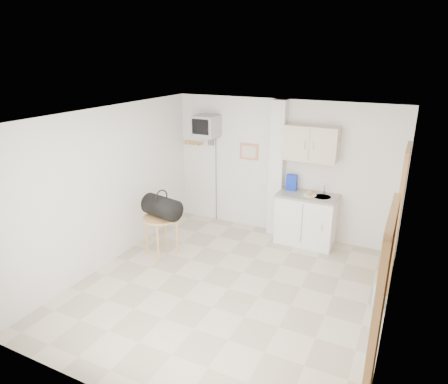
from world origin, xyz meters
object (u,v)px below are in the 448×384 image
at_px(crt_television, 206,127).
at_px(water_bottle, 378,296).
at_px(round_table, 161,222).
at_px(duffel_bag, 162,207).

distance_m(crt_television, water_bottle, 4.15).
bearing_deg(water_bottle, round_table, 179.73).
xyz_separation_m(crt_television, duffel_bag, (-0.01, -1.53, -1.08)).
bearing_deg(round_table, crt_television, 88.67).
bearing_deg(water_bottle, crt_television, 155.63).
xyz_separation_m(duffel_bag, water_bottle, (3.44, -0.03, -0.68)).
xyz_separation_m(crt_television, round_table, (-0.04, -1.54, -1.35)).
xyz_separation_m(round_table, water_bottle, (3.47, -0.02, -0.40)).
xyz_separation_m(round_table, duffel_bag, (0.03, 0.01, 0.27)).
bearing_deg(round_table, duffel_bag, 24.83).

